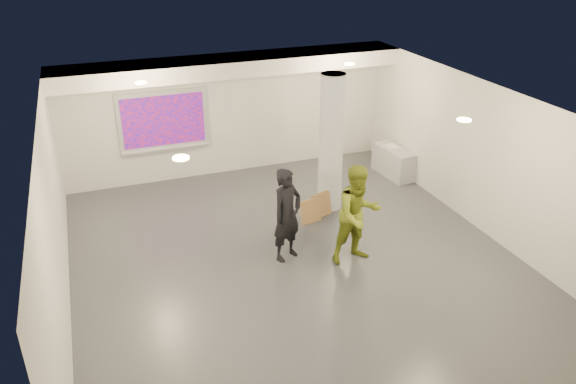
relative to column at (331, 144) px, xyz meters
name	(u,v)px	position (x,y,z in m)	size (l,w,h in m)	color
floor	(295,260)	(-1.50, -1.80, -1.50)	(8.00, 9.00, 0.01)	#383A40
ceiling	(297,106)	(-1.50, -1.80, 1.50)	(8.00, 9.00, 0.01)	silver
wall_back	(229,114)	(-1.50, 2.70, 0.00)	(8.00, 0.01, 3.00)	silver
wall_front	(446,355)	(-1.50, -6.30, 0.00)	(8.00, 0.01, 3.00)	silver
wall_left	(54,228)	(-5.50, -1.80, 0.00)	(0.01, 9.00, 3.00)	silver
wall_right	(483,158)	(2.50, -1.80, 0.00)	(0.01, 9.00, 3.00)	silver
soffit_band	(233,65)	(-1.50, 2.15, 1.32)	(8.00, 1.10, 0.36)	silver
downlight_nw	(141,83)	(-3.70, 0.70, 1.48)	(0.22, 0.22, 0.02)	#FFFA8F
downlight_ne	(350,64)	(0.70, 0.70, 1.48)	(0.22, 0.22, 0.02)	#FFFA8F
downlight_sw	(181,158)	(-3.70, -3.30, 1.48)	(0.22, 0.22, 0.02)	#FFFA8F
downlight_se	(464,120)	(0.70, -3.30, 1.48)	(0.22, 0.22, 0.02)	#FFFA8F
column	(331,144)	(0.00, 0.00, 0.00)	(0.52, 0.52, 3.00)	silver
projection_screen	(163,121)	(-3.10, 2.65, 0.03)	(2.10, 0.13, 1.42)	silver
credenza	(394,162)	(2.22, 1.02, -1.15)	(0.51, 1.22, 0.71)	#9DA0A2
papers_stack	(392,146)	(2.22, 1.16, -0.78)	(0.26, 0.33, 0.02)	white
cardboard_back	(322,205)	(-0.33, -0.34, -1.23)	(0.49, 0.04, 0.53)	olive
cardboard_front	(310,211)	(-0.66, -0.51, -1.24)	(0.47, 0.05, 0.51)	olive
woman	(287,215)	(-1.60, -1.63, -0.60)	(0.66, 0.43, 1.81)	black
man	(358,214)	(-0.42, -2.15, -0.55)	(0.93, 0.72, 1.90)	olive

